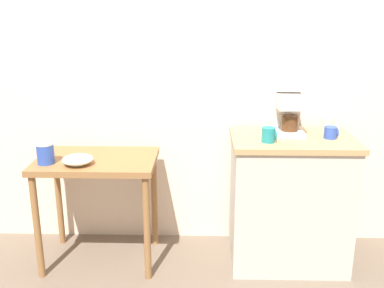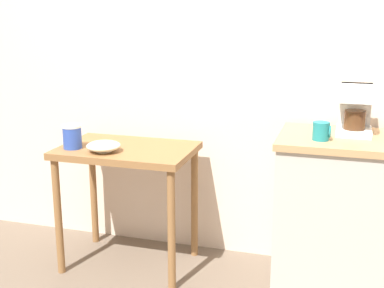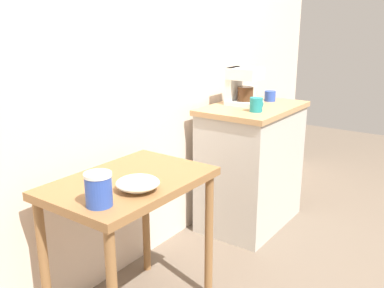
{
  "view_description": "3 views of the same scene",
  "coord_description": "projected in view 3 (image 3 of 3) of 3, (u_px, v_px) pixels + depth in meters",
  "views": [
    {
      "loc": [
        0.13,
        -2.72,
        1.69
      ],
      "look_at": [
        0.06,
        0.01,
        0.86
      ],
      "focal_mm": 42.02,
      "sensor_mm": 36.0,
      "label": 1
    },
    {
      "loc": [
        0.65,
        -2.66,
        1.53
      ],
      "look_at": [
        -0.16,
        0.02,
        0.8
      ],
      "focal_mm": 48.63,
      "sensor_mm": 36.0,
      "label": 2
    },
    {
      "loc": [
        -1.91,
        -1.27,
        1.45
      ],
      "look_at": [
        -0.11,
        0.01,
        0.82
      ],
      "focal_mm": 39.43,
      "sensor_mm": 36.0,
      "label": 3
    }
  ],
  "objects": [
    {
      "name": "mug_dark_teal",
      "position": [
        256.0,
        105.0,
        2.74
      ],
      "size": [
        0.09,
        0.08,
        0.09
      ],
      "color": "teal",
      "rests_on": "kitchen_counter"
    },
    {
      "name": "canister_enamel",
      "position": [
        99.0,
        189.0,
        1.67
      ],
      "size": [
        0.11,
        0.11,
        0.14
      ],
      "color": "#2D4CAD",
      "rests_on": "wooden_table"
    },
    {
      "name": "back_wall",
      "position": [
        154.0,
        32.0,
        2.54
      ],
      "size": [
        4.4,
        0.1,
        2.8
      ],
      "primitive_type": "cube",
      "color": "beige",
      "rests_on": "ground_plane"
    },
    {
      "name": "coffee_maker",
      "position": [
        242.0,
        85.0,
        2.95
      ],
      "size": [
        0.18,
        0.22,
        0.26
      ],
      "color": "white",
      "rests_on": "kitchen_counter"
    },
    {
      "name": "ground_plane",
      "position": [
        203.0,
        267.0,
        2.61
      ],
      "size": [
        8.0,
        8.0,
        0.0
      ],
      "primitive_type": "plane",
      "color": "#6B5B4C"
    },
    {
      "name": "bowl_stoneware",
      "position": [
        138.0,
        183.0,
        1.83
      ],
      "size": [
        0.19,
        0.19,
        0.06
      ],
      "color": "beige",
      "rests_on": "wooden_table"
    },
    {
      "name": "mug_blue",
      "position": [
        270.0,
        96.0,
        3.11
      ],
      "size": [
        0.09,
        0.08,
        0.08
      ],
      "color": "#2D4CAD",
      "rests_on": "kitchen_counter"
    },
    {
      "name": "wooden_table",
      "position": [
        130.0,
        201.0,
        2.01
      ],
      "size": [
        0.78,
        0.53,
        0.75
      ],
      "color": "olive",
      "rests_on": "ground_plane"
    },
    {
      "name": "kitchen_counter",
      "position": [
        251.0,
        165.0,
        3.08
      ],
      "size": [
        0.79,
        0.53,
        0.89
      ],
      "color": "#BCB7AD",
      "rests_on": "ground_plane"
    },
    {
      "name": "mug_small_cream",
      "position": [
        251.0,
        92.0,
        3.23
      ],
      "size": [
        0.09,
        0.08,
        0.09
      ],
      "color": "beige",
      "rests_on": "kitchen_counter"
    }
  ]
}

